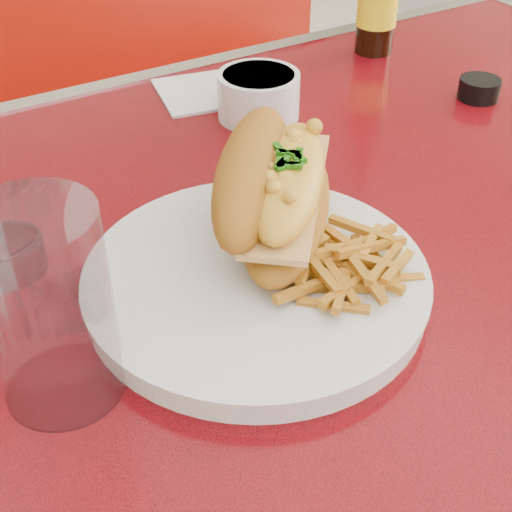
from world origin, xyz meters
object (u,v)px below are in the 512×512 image
diner_table (356,301)px  booth_bench_far (125,207)px  dinner_plate (256,281)px  water_tumbler (49,308)px  sauce_cup_left (8,254)px  gravy_ramekin (259,94)px  mac_hoagie (275,187)px  fork (278,221)px  sauce_cup_right (479,88)px

diner_table → booth_bench_far: 0.87m
dinner_plate → water_tumbler: size_ratio=2.52×
water_tumbler → sauce_cup_left: bearing=88.2°
booth_bench_far → gravy_ramekin: (-0.01, -0.60, 0.51)m
dinner_plate → mac_hoagie: mac_hoagie is taller
mac_hoagie → gravy_ramekin: mac_hoagie is taller
mac_hoagie → booth_bench_far: bearing=30.8°
sauce_cup_left → water_tumbler: (-0.01, -0.16, 0.06)m
booth_bench_far → water_tumbler: water_tumbler is taller
mac_hoagie → fork: mac_hoagie is taller
diner_table → sauce_cup_right: (0.27, 0.10, 0.18)m
booth_bench_far → sauce_cup_right: (0.27, -0.71, 0.50)m
sauce_cup_right → gravy_ramekin: bearing=159.2°
mac_hoagie → sauce_cup_right: mac_hoagie is taller
fork → sauce_cup_left: size_ratio=2.30×
sauce_cup_left → gravy_ramekin: bearing=22.6°
diner_table → sauce_cup_right: sauce_cup_right is taller
diner_table → gravy_ramekin: size_ratio=9.50×
mac_hoagie → sauce_cup_left: 0.25m
dinner_plate → mac_hoagie: (0.05, 0.05, 0.05)m
gravy_ramekin → fork: bearing=-117.3°
gravy_ramekin → sauce_cup_left: bearing=-157.4°
diner_table → sauce_cup_left: size_ratio=17.86×
mac_hoagie → sauce_cup_right: (0.41, 0.14, -0.05)m
sauce_cup_left → water_tumbler: bearing=-91.8°
diner_table → mac_hoagie: size_ratio=4.88×
diner_table → dinner_plate: (-0.19, -0.08, 0.17)m
fork → mac_hoagie: bearing=108.9°
diner_table → sauce_cup_left: (-0.37, 0.06, 0.18)m
diner_table → water_tumbler: size_ratio=7.75×
dinner_plate → fork: bearing=43.6°
gravy_ramekin → sauce_cup_right: size_ratio=2.04×
fork → sauce_cup_right: (0.40, 0.13, -0.01)m
mac_hoagie → sauce_cup_left: bearing=108.3°
dinner_plate → sauce_cup_left: size_ratio=5.82×
water_tumbler → diner_table: bearing=15.5°
booth_bench_far → gravy_ramekin: bearing=-91.1°
mac_hoagie → gravy_ramekin: bearing=12.1°
diner_table → booth_bench_far: (0.00, 0.81, -0.32)m
sauce_cup_left → dinner_plate: bearing=-39.2°
booth_bench_far → mac_hoagie: 1.01m
booth_bench_far → mac_hoagie: bearing=-99.5°
gravy_ramekin → sauce_cup_left: (-0.36, -0.15, -0.01)m
booth_bench_far → sauce_cup_left: bearing=-116.3°
sauce_cup_right → water_tumbler: bearing=-162.1°
dinner_plate → water_tumbler: water_tumbler is taller
diner_table → mac_hoagie: 0.27m
fork → sauce_cup_left: bearing=56.3°
gravy_ramekin → sauce_cup_right: (0.28, -0.11, -0.02)m
dinner_plate → sauce_cup_left: bearing=140.8°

